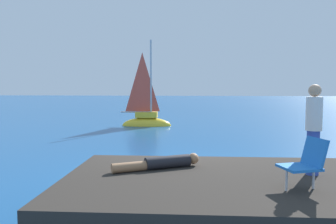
{
  "coord_description": "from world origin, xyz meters",
  "views": [
    {
      "loc": [
        0.75,
        -8.84,
        2.39
      ],
      "look_at": [
        -0.88,
        8.37,
        1.06
      ],
      "focal_mm": 34.66,
      "sensor_mm": 36.0,
      "label": 1
    }
  ],
  "objects_px": {
    "sailboat_near": "(146,121)",
    "person_sunbather": "(162,163)",
    "beach_chair": "(306,161)",
    "person_standing": "(314,127)"
  },
  "relations": [
    {
      "from": "person_sunbather",
      "to": "person_standing",
      "type": "xyz_separation_m",
      "value": [
        2.75,
        -0.16,
        0.75
      ]
    },
    {
      "from": "beach_chair",
      "to": "person_standing",
      "type": "bearing_deg",
      "value": -132.65
    },
    {
      "from": "sailboat_near",
      "to": "person_standing",
      "type": "relative_size",
      "value": 3.56
    },
    {
      "from": "person_standing",
      "to": "beach_chair",
      "type": "distance_m",
      "value": 1.07
    },
    {
      "from": "sailboat_near",
      "to": "person_sunbather",
      "type": "height_order",
      "value": "sailboat_near"
    },
    {
      "from": "sailboat_near",
      "to": "beach_chair",
      "type": "height_order",
      "value": "sailboat_near"
    },
    {
      "from": "sailboat_near",
      "to": "beach_chair",
      "type": "bearing_deg",
      "value": -73.67
    },
    {
      "from": "person_standing",
      "to": "beach_chair",
      "type": "height_order",
      "value": "person_standing"
    },
    {
      "from": "person_sunbather",
      "to": "beach_chair",
      "type": "height_order",
      "value": "beach_chair"
    },
    {
      "from": "person_sunbather",
      "to": "person_standing",
      "type": "distance_m",
      "value": 2.85
    }
  ]
}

